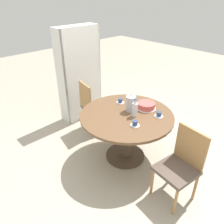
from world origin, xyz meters
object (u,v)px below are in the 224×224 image
(coffee_pot, at_px, (131,103))
(cup_a, at_px, (159,115))
(bookshelf, at_px, (80,77))
(cup_c, at_px, (120,101))
(cake_main, at_px, (146,106))
(cup_b, at_px, (135,124))
(chair_b, at_px, (93,106))
(chair_a, at_px, (181,164))
(water_bottle, at_px, (135,109))

(coffee_pot, xyz_separation_m, cup_a, (0.16, -0.37, -0.09))
(bookshelf, relative_size, cup_c, 14.25)
(cake_main, xyz_separation_m, cup_b, (-0.46, -0.19, -0.02))
(bookshelf, bearing_deg, cake_main, 91.69)
(chair_b, bearing_deg, cup_a, -161.69)
(chair_a, relative_size, water_bottle, 3.58)
(cup_a, height_order, cup_b, same)
(chair_b, relative_size, cup_c, 7.59)
(cup_b, bearing_deg, bookshelf, 76.59)
(chair_b, bearing_deg, cake_main, -156.94)
(water_bottle, bearing_deg, cup_a, -46.24)
(water_bottle, relative_size, cup_c, 2.12)
(chair_b, xyz_separation_m, bookshelf, (0.16, 0.55, 0.34))
(coffee_pot, xyz_separation_m, water_bottle, (-0.07, -0.14, -0.02))
(cup_a, bearing_deg, chair_b, 96.77)
(coffee_pot, height_order, cake_main, coffee_pot)
(cup_a, bearing_deg, bookshelf, 89.74)
(bookshelf, xyz_separation_m, water_bottle, (-0.24, -1.57, 0.03))
(coffee_pot, xyz_separation_m, cup_b, (-0.24, -0.30, -0.09))
(chair_b, bearing_deg, cup_b, 179.40)
(coffee_pot, bearing_deg, chair_b, 89.30)
(cake_main, relative_size, cup_a, 2.33)
(cake_main, xyz_separation_m, cup_a, (-0.05, -0.26, -0.02))
(cup_b, bearing_deg, water_bottle, 42.74)
(cake_main, xyz_separation_m, cup_c, (-0.14, 0.38, -0.02))
(water_bottle, bearing_deg, coffee_pot, 64.00)
(bookshelf, xyz_separation_m, coffee_pot, (-0.17, -1.43, 0.04))
(water_bottle, bearing_deg, cup_b, -137.26)
(cake_main, relative_size, cup_c, 2.33)
(coffee_pot, relative_size, cup_a, 2.19)
(chair_b, bearing_deg, water_bottle, -172.78)
(bookshelf, relative_size, water_bottle, 6.72)
(cup_c, bearing_deg, chair_a, -100.88)
(cup_b, distance_m, cup_c, 0.65)
(coffee_pot, distance_m, cup_a, 0.42)
(cup_b, bearing_deg, chair_b, 77.86)
(coffee_pot, relative_size, cup_c, 2.19)
(chair_b, bearing_deg, cup_c, -162.95)
(bookshelf, height_order, water_bottle, bookshelf)
(cake_main, relative_size, cup_b, 2.33)
(chair_a, relative_size, chair_b, 1.00)
(water_bottle, distance_m, cake_main, 0.29)
(coffee_pot, relative_size, water_bottle, 1.03)
(chair_b, height_order, cake_main, chair_b)
(cake_main, height_order, cup_c, cake_main)
(chair_a, xyz_separation_m, cup_a, (0.33, 0.58, 0.29))
(chair_a, xyz_separation_m, cake_main, (0.38, 0.85, 0.31))
(bookshelf, xyz_separation_m, cup_a, (-0.01, -1.81, -0.05))
(chair_b, relative_size, water_bottle, 3.58)
(chair_b, distance_m, coffee_pot, 0.97)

